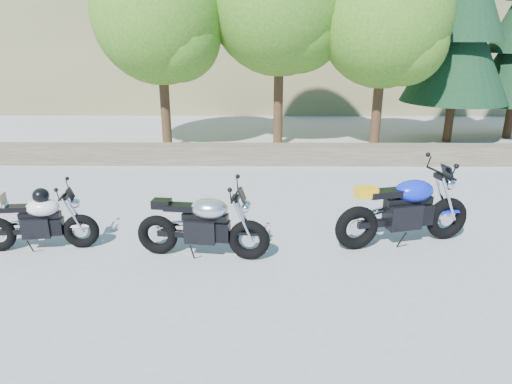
# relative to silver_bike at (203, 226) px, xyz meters

# --- Properties ---
(ground) EXTENTS (90.00, 90.00, 0.00)m
(ground) POSITION_rel_silver_bike_xyz_m (0.58, -0.16, -0.50)
(ground) COLOR gray
(ground) RESTS_ON ground
(stone_wall) EXTENTS (22.00, 0.55, 0.50)m
(stone_wall) POSITION_rel_silver_bike_xyz_m (0.58, 5.34, -0.25)
(stone_wall) COLOR brown
(stone_wall) RESTS_ON ground
(tree_decid_left) EXTENTS (3.67, 3.67, 5.62)m
(tree_decid_left) POSITION_rel_silver_bike_xyz_m (-1.81, 6.98, 3.13)
(tree_decid_left) COLOR #382314
(tree_decid_left) RESTS_ON ground
(tree_decid_mid) EXTENTS (4.08, 4.08, 6.24)m
(tree_decid_mid) POSITION_rel_silver_bike_xyz_m (1.49, 7.38, 3.54)
(tree_decid_mid) COLOR #382314
(tree_decid_mid) RESTS_ON ground
(tree_decid_right) EXTENTS (3.54, 3.54, 5.41)m
(tree_decid_right) POSITION_rel_silver_bike_xyz_m (4.29, 6.78, 3.00)
(tree_decid_right) COLOR #382314
(tree_decid_right) RESTS_ON ground
(conifer_near) EXTENTS (3.17, 3.17, 7.06)m
(conifer_near) POSITION_rel_silver_bike_xyz_m (6.78, 8.04, 3.18)
(conifer_near) COLOR #382314
(conifer_near) RESTS_ON ground
(silver_bike) EXTENTS (2.05, 0.65, 1.03)m
(silver_bike) POSITION_rel_silver_bike_xyz_m (0.00, 0.00, 0.00)
(silver_bike) COLOR black
(silver_bike) RESTS_ON ground
(white_bike) EXTENTS (1.82, 0.58, 1.01)m
(white_bike) POSITION_rel_silver_bike_xyz_m (-2.60, 0.22, -0.01)
(white_bike) COLOR black
(white_bike) RESTS_ON ground
(blue_bike) EXTENTS (2.29, 0.88, 1.17)m
(blue_bike) POSITION_rel_silver_bike_xyz_m (3.15, 0.49, 0.07)
(blue_bike) COLOR black
(blue_bike) RESTS_ON ground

